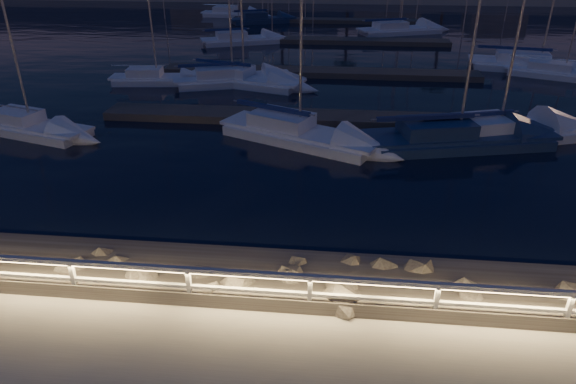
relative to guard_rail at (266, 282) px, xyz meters
name	(u,v)px	position (x,y,z in m)	size (l,w,h in m)	color
ground	(269,308)	(0.07, 0.00, -0.77)	(400.00, 400.00, 0.00)	#B0AB9F
harbor_water	(323,64)	(0.07, 31.22, -1.74)	(400.00, 440.00, 0.60)	black
guard_rail	(266,282)	(0.00, 0.00, 0.00)	(44.11, 0.12, 1.06)	silver
riprap	(296,287)	(0.65, 1.04, -0.89)	(32.81, 2.42, 1.22)	#6B655C
floating_docks	(324,53)	(0.07, 32.50, -1.17)	(22.00, 36.00, 0.40)	#544D46
sailboat_a	(29,125)	(-13.75, 12.74, -0.96)	(6.73, 3.63, 11.11)	white
sailboat_b	(296,131)	(-0.46, 13.15, -0.93)	(8.14, 5.35, 13.59)	white
sailboat_c	(454,136)	(6.93, 13.23, -0.92)	(9.28, 4.66, 15.18)	navy
sailboat_d	(494,131)	(9.03, 14.24, -0.94)	(9.08, 5.19, 14.84)	white
sailboat_e	(155,77)	(-10.70, 22.61, -0.98)	(6.24, 2.48, 10.41)	white
sailboat_f	(230,78)	(-5.72, 22.87, -0.94)	(7.96, 4.50, 13.11)	white
sailboat_g	(241,78)	(-4.97, 22.99, -0.95)	(8.28, 4.58, 13.56)	white
sailboat_h	(561,72)	(16.64, 27.07, -0.98)	(7.80, 4.92, 12.85)	white
sailboat_i	(261,19)	(-7.57, 48.76, -0.93)	(7.33, 4.80, 12.28)	navy
sailboat_j	(240,39)	(-7.68, 36.75, -0.95)	(7.52, 4.66, 12.45)	white
sailboat_k	(398,29)	(6.95, 43.49, -0.93)	(8.81, 5.43, 14.53)	white
sailboat_l	(536,64)	(15.61, 29.18, -0.91)	(10.15, 4.63, 16.58)	white
sailboat_n	(231,13)	(-11.83, 53.22, -0.95)	(7.60, 2.77, 12.71)	white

